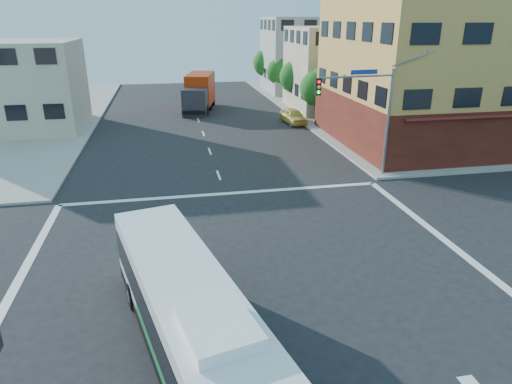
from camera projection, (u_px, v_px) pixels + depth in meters
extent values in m
plane|color=black|center=(256.00, 275.00, 18.82)|extent=(120.00, 120.00, 0.00)
cube|color=gray|center=(476.00, 101.00, 57.14)|extent=(50.00, 50.00, 0.15)
cube|color=#C88F48|center=(454.00, 56.00, 36.84)|extent=(18.00, 15.00, 14.00)
cube|color=#5B2114|center=(445.00, 118.00, 38.64)|extent=(18.09, 15.08, 4.00)
cube|color=maroon|center=(507.00, 115.00, 31.56)|extent=(16.00, 1.60, 0.51)
cube|color=beige|center=(346.00, 69.00, 51.40)|extent=(12.00, 10.00, 9.00)
cube|color=#979792|center=(309.00, 55.00, 64.04)|extent=(12.00, 10.00, 10.00)
cube|color=beige|center=(11.00, 87.00, 41.80)|extent=(12.00, 10.00, 8.00)
cylinder|color=slate|center=(388.00, 124.00, 29.39)|extent=(0.18, 0.18, 7.00)
cylinder|color=slate|center=(356.00, 77.00, 27.60)|extent=(5.01, 0.62, 0.12)
cube|color=black|center=(318.00, 87.00, 27.10)|extent=(0.32, 0.30, 1.00)
sphere|color=#FF0C0C|center=(319.00, 82.00, 26.84)|extent=(0.20, 0.20, 0.20)
sphere|color=yellow|center=(319.00, 87.00, 26.95)|extent=(0.20, 0.20, 0.20)
sphere|color=#19FF33|center=(319.00, 92.00, 27.06)|extent=(0.20, 0.20, 0.20)
cube|color=navy|center=(364.00, 72.00, 27.65)|extent=(1.80, 0.22, 0.28)
cube|color=gray|center=(430.00, 51.00, 28.46)|extent=(0.50, 0.22, 0.14)
cylinder|color=#352213|center=(317.00, 112.00, 46.24)|extent=(0.28, 0.28, 1.92)
sphere|color=#1C5518|center=(318.00, 88.00, 45.38)|extent=(3.60, 3.60, 3.60)
sphere|color=#1C5518|center=(323.00, 79.00, 44.85)|extent=(2.52, 2.52, 2.52)
cylinder|color=#352213|center=(295.00, 99.00, 53.55)|extent=(0.28, 0.28, 1.99)
sphere|color=#1C5518|center=(296.00, 77.00, 52.65)|extent=(3.80, 3.80, 3.80)
sphere|color=#1C5518|center=(300.00, 69.00, 52.11)|extent=(2.66, 2.66, 2.66)
cylinder|color=#352213|center=(279.00, 89.00, 60.90)|extent=(0.28, 0.28, 1.89)
sphere|color=#1C5518|center=(279.00, 72.00, 60.07)|extent=(3.40, 3.40, 3.40)
sphere|color=#1C5518|center=(283.00, 65.00, 59.56)|extent=(2.38, 2.38, 2.38)
cylinder|color=#352213|center=(266.00, 81.00, 68.20)|extent=(0.28, 0.28, 2.03)
sphere|color=#1C5518|center=(266.00, 63.00, 67.26)|extent=(4.00, 4.00, 4.00)
sphere|color=#1C5518|center=(270.00, 56.00, 66.70)|extent=(2.80, 2.80, 2.80)
cube|color=black|center=(190.00, 346.00, 14.03)|extent=(4.90, 11.32, 0.41)
cube|color=white|center=(188.00, 315.00, 13.62)|extent=(4.89, 11.30, 2.63)
cube|color=black|center=(188.00, 311.00, 13.56)|extent=(4.85, 10.99, 1.15)
cube|color=black|center=(148.00, 238.00, 18.24)|extent=(2.11, 0.56, 1.24)
cube|color=#E5590C|center=(146.00, 217.00, 17.93)|extent=(1.72, 0.46, 0.26)
cube|color=white|center=(185.00, 279.00, 13.17)|extent=(4.79, 11.07, 0.11)
cube|color=white|center=(218.00, 328.00, 10.75)|extent=(2.08, 2.36, 0.33)
cube|color=#0A6F31|center=(154.00, 355.00, 13.01)|extent=(1.21, 4.93, 0.26)
cube|color=#0A6F31|center=(231.00, 332.00, 13.93)|extent=(1.21, 4.93, 0.26)
cylinder|color=black|center=(132.00, 296.00, 16.61)|extent=(0.49, 1.00, 0.96)
cylinder|color=#99999E|center=(129.00, 297.00, 16.56)|extent=(0.15, 0.47, 0.48)
cylinder|color=black|center=(190.00, 282.00, 17.47)|extent=(0.49, 1.00, 0.96)
cylinder|color=#99999E|center=(194.00, 281.00, 17.52)|extent=(0.15, 0.47, 0.48)
cube|color=#28292E|center=(195.00, 102.00, 48.73)|extent=(3.01, 2.93, 2.87)
cube|color=black|center=(193.00, 100.00, 47.59)|extent=(2.28, 0.60, 1.10)
cube|color=#AF2906|center=(200.00, 88.00, 52.33)|extent=(3.95, 6.62, 3.31)
cube|color=black|center=(199.00, 105.00, 51.71)|extent=(4.32, 9.15, 0.33)
cylinder|color=black|center=(185.00, 110.00, 49.29)|extent=(0.55, 1.15, 1.10)
cylinder|color=black|center=(207.00, 110.00, 49.22)|extent=(0.55, 1.15, 1.10)
cylinder|color=black|center=(190.00, 105.00, 52.27)|extent=(0.55, 1.15, 1.10)
cylinder|color=black|center=(210.00, 105.00, 52.21)|extent=(0.55, 1.15, 1.10)
cylinder|color=black|center=(194.00, 101.00, 54.85)|extent=(0.55, 1.15, 1.10)
cylinder|color=black|center=(213.00, 101.00, 54.79)|extent=(0.55, 1.15, 1.10)
imported|color=#DDC04D|center=(293.00, 116.00, 45.49)|extent=(2.14, 4.41, 1.45)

